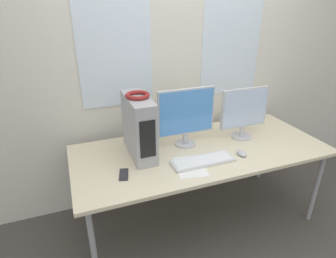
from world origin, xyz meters
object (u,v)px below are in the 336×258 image
at_px(pc_tower, 139,127).
at_px(keyboard, 203,161).
at_px(cell_phone, 124,174).
at_px(monitor_main, 186,115).
at_px(headphones, 137,95).
at_px(mouse, 242,153).
at_px(monitor_right_near, 244,111).

height_order(pc_tower, keyboard, pc_tower).
height_order(pc_tower, cell_phone, pc_tower).
bearing_deg(keyboard, cell_phone, 176.23).
distance_m(monitor_main, cell_phone, 0.70).
bearing_deg(headphones, monitor_main, 1.99).
xyz_separation_m(headphones, mouse, (0.74, -0.31, -0.47)).
height_order(pc_tower, monitor_main, monitor_main).
bearing_deg(monitor_main, pc_tower, -177.89).
relative_size(monitor_main, mouse, 4.88).
xyz_separation_m(monitor_main, mouse, (0.34, -0.32, -0.25)).
bearing_deg(mouse, cell_phone, 176.95).
relative_size(headphones, keyboard, 0.37).
xyz_separation_m(pc_tower, mouse, (0.74, -0.30, -0.22)).
relative_size(monitor_right_near, mouse, 4.50).
relative_size(mouse, cell_phone, 0.65).
height_order(headphones, monitor_main, headphones).
relative_size(pc_tower, cell_phone, 3.06).
bearing_deg(mouse, monitor_main, 137.03).
relative_size(monitor_right_near, cell_phone, 2.94).
xyz_separation_m(monitor_right_near, keyboard, (-0.51, -0.26, -0.23)).
bearing_deg(headphones, keyboard, -35.96).
bearing_deg(pc_tower, monitor_right_near, -1.97).
distance_m(keyboard, cell_phone, 0.60).
relative_size(pc_tower, monitor_right_near, 1.04).
distance_m(monitor_right_near, cell_phone, 1.16).
relative_size(pc_tower, mouse, 4.68).
xyz_separation_m(pc_tower, monitor_main, (0.40, 0.01, 0.03)).
bearing_deg(keyboard, headphones, 144.04).
distance_m(monitor_main, monitor_right_near, 0.53).
relative_size(headphones, mouse, 1.81).
bearing_deg(cell_phone, headphones, 67.82).
relative_size(monitor_main, monitor_right_near, 1.09).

